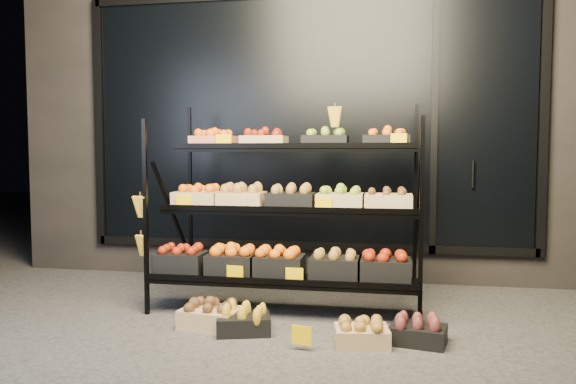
% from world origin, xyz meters
% --- Properties ---
extents(ground, '(24.00, 24.00, 0.00)m').
position_xyz_m(ground, '(0.00, 0.00, 0.00)').
color(ground, '#514F4C').
rests_on(ground, ground).
extents(building, '(6.00, 2.08, 3.50)m').
position_xyz_m(building, '(0.00, 2.59, 1.75)').
color(building, '#2D2826').
rests_on(building, ground).
extents(display_rack, '(2.18, 1.02, 1.74)m').
position_xyz_m(display_rack, '(-0.01, 0.60, 0.79)').
color(display_rack, black).
rests_on(display_rack, ground).
extents(tag_floor_b, '(0.13, 0.01, 0.12)m').
position_xyz_m(tag_floor_b, '(0.27, -0.40, 0.06)').
color(tag_floor_b, '#FFC400').
rests_on(tag_floor_b, ground).
extents(floor_crate_left, '(0.44, 0.35, 0.20)m').
position_xyz_m(floor_crate_left, '(-0.44, -0.05, 0.09)').
color(floor_crate_left, tan).
rests_on(floor_crate_left, ground).
extents(floor_crate_midleft, '(0.43, 0.36, 0.19)m').
position_xyz_m(floor_crate_midleft, '(-0.18, -0.12, 0.09)').
color(floor_crate_midleft, black).
rests_on(floor_crate_midleft, ground).
extents(floor_crate_midright, '(0.38, 0.30, 0.18)m').
position_xyz_m(floor_crate_midright, '(0.64, -0.23, 0.09)').
color(floor_crate_midright, tan).
rests_on(floor_crate_midright, ground).
extents(floor_crate_right, '(0.39, 0.32, 0.18)m').
position_xyz_m(floor_crate_right, '(1.00, -0.13, 0.09)').
color(floor_crate_right, black).
rests_on(floor_crate_right, ground).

